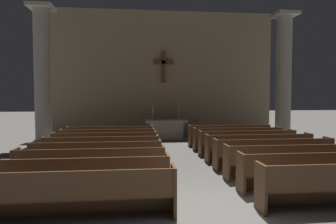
# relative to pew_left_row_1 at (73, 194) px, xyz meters

# --- Properties ---
(ground_plane) EXTENTS (80.00, 80.00, 0.00)m
(ground_plane) POSITION_rel_pew_left_row_1_xyz_m (2.69, 0.04, -0.48)
(ground_plane) COLOR #66635E
(pew_left_row_1) EXTENTS (3.74, 0.50, 0.95)m
(pew_left_row_1) POSITION_rel_pew_left_row_1_xyz_m (0.00, 0.00, 0.00)
(pew_left_row_1) COLOR brown
(pew_left_row_1) RESTS_ON ground
(pew_left_row_2) EXTENTS (3.74, 0.50, 0.95)m
(pew_left_row_2) POSITION_rel_pew_left_row_1_xyz_m (0.00, 1.09, 0.00)
(pew_left_row_2) COLOR brown
(pew_left_row_2) RESTS_ON ground
(pew_left_row_3) EXTENTS (3.74, 0.50, 0.95)m
(pew_left_row_3) POSITION_rel_pew_left_row_1_xyz_m (0.00, 2.17, 0.00)
(pew_left_row_3) COLOR brown
(pew_left_row_3) RESTS_ON ground
(pew_left_row_4) EXTENTS (3.74, 0.50, 0.95)m
(pew_left_row_4) POSITION_rel_pew_left_row_1_xyz_m (0.00, 3.26, 0.00)
(pew_left_row_4) COLOR brown
(pew_left_row_4) RESTS_ON ground
(pew_left_row_5) EXTENTS (3.74, 0.50, 0.95)m
(pew_left_row_5) POSITION_rel_pew_left_row_1_xyz_m (0.00, 4.35, 0.00)
(pew_left_row_5) COLOR brown
(pew_left_row_5) RESTS_ON ground
(pew_left_row_6) EXTENTS (3.74, 0.50, 0.95)m
(pew_left_row_6) POSITION_rel_pew_left_row_1_xyz_m (0.00, 5.43, 0.00)
(pew_left_row_6) COLOR brown
(pew_left_row_6) RESTS_ON ground
(pew_left_row_7) EXTENTS (3.74, 0.50, 0.95)m
(pew_left_row_7) POSITION_rel_pew_left_row_1_xyz_m (0.00, 6.52, 0.00)
(pew_left_row_7) COLOR brown
(pew_left_row_7) RESTS_ON ground
(pew_left_row_8) EXTENTS (3.74, 0.50, 0.95)m
(pew_left_row_8) POSITION_rel_pew_left_row_1_xyz_m (0.00, 7.60, 0.00)
(pew_left_row_8) COLOR brown
(pew_left_row_8) RESTS_ON ground
(pew_right_row_2) EXTENTS (3.74, 0.50, 0.95)m
(pew_right_row_2) POSITION_rel_pew_left_row_1_xyz_m (5.39, 1.09, 0.00)
(pew_right_row_2) COLOR brown
(pew_right_row_2) RESTS_ON ground
(pew_right_row_3) EXTENTS (3.74, 0.50, 0.95)m
(pew_right_row_3) POSITION_rel_pew_left_row_1_xyz_m (5.39, 2.17, 0.00)
(pew_right_row_3) COLOR brown
(pew_right_row_3) RESTS_ON ground
(pew_right_row_4) EXTENTS (3.74, 0.50, 0.95)m
(pew_right_row_4) POSITION_rel_pew_left_row_1_xyz_m (5.39, 3.26, 0.00)
(pew_right_row_4) COLOR brown
(pew_right_row_4) RESTS_ON ground
(pew_right_row_5) EXTENTS (3.74, 0.50, 0.95)m
(pew_right_row_5) POSITION_rel_pew_left_row_1_xyz_m (5.39, 4.35, 0.00)
(pew_right_row_5) COLOR brown
(pew_right_row_5) RESTS_ON ground
(pew_right_row_6) EXTENTS (3.74, 0.50, 0.95)m
(pew_right_row_6) POSITION_rel_pew_left_row_1_xyz_m (5.39, 5.43, 0.00)
(pew_right_row_6) COLOR brown
(pew_right_row_6) RESTS_ON ground
(pew_right_row_7) EXTENTS (3.74, 0.50, 0.95)m
(pew_right_row_7) POSITION_rel_pew_left_row_1_xyz_m (5.39, 6.52, 0.00)
(pew_right_row_7) COLOR brown
(pew_right_row_7) RESTS_ON ground
(pew_right_row_8) EXTENTS (3.74, 0.50, 0.95)m
(pew_right_row_8) POSITION_rel_pew_left_row_1_xyz_m (5.39, 7.60, 0.00)
(pew_right_row_8) COLOR brown
(pew_right_row_8) RESTS_ON ground
(column_left_second) EXTENTS (1.11, 1.11, 6.41)m
(column_left_second) POSITION_rel_pew_left_row_1_xyz_m (-3.16, 8.72, 2.64)
(column_left_second) COLOR #9E998E
(column_left_second) RESTS_ON ground
(column_right_second) EXTENTS (1.11, 1.11, 6.41)m
(column_right_second) POSITION_rel_pew_left_row_1_xyz_m (8.54, 8.72, 2.64)
(column_right_second) COLOR #9E998E
(column_right_second) RESTS_ON ground
(altar) EXTENTS (2.20, 0.90, 1.01)m
(altar) POSITION_rel_pew_left_row_1_xyz_m (2.69, 9.98, 0.06)
(altar) COLOR #A8A399
(altar) RESTS_ON ground
(candlestick_left) EXTENTS (0.16, 0.16, 0.74)m
(candlestick_left) POSITION_rel_pew_left_row_1_xyz_m (1.99, 9.98, 0.77)
(candlestick_left) COLOR #B79338
(candlestick_left) RESTS_ON altar
(candlestick_right) EXTENTS (0.16, 0.16, 0.74)m
(candlestick_right) POSITION_rel_pew_left_row_1_xyz_m (3.39, 9.98, 0.77)
(candlestick_right) COLOR #B79338
(candlestick_right) RESTS_ON altar
(apse_with_cross) EXTENTS (12.89, 0.47, 7.16)m
(apse_with_cross) POSITION_rel_pew_left_row_1_xyz_m (2.69, 11.61, 3.11)
(apse_with_cross) COLOR gray
(apse_with_cross) RESTS_ON ground
(lectern) EXTENTS (0.44, 0.36, 1.15)m
(lectern) POSITION_rel_pew_left_row_1_xyz_m (3.97, 8.78, 0.07)
(lectern) COLOR brown
(lectern) RESTS_ON ground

